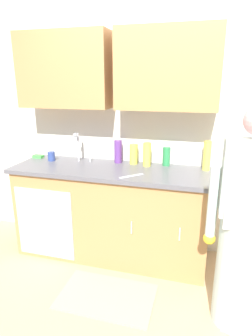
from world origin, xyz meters
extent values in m
plane|color=tan|center=(0.00, 0.00, 0.00)|extent=(9.00, 9.00, 0.00)
cube|color=silver|center=(0.00, 1.05, 1.35)|extent=(4.80, 0.10, 2.70)
cube|color=#B27F4C|center=(-1.04, 0.83, 1.85)|extent=(0.91, 0.34, 0.70)
cube|color=#B27F4C|center=(-0.05, 0.83, 1.85)|extent=(0.91, 0.34, 0.70)
cube|color=#B27F4C|center=(-0.55, 0.70, 0.45)|extent=(1.90, 0.60, 0.90)
cube|color=#B7BABF|center=(-1.15, 0.39, 0.41)|extent=(0.60, 0.01, 0.72)
cylinder|color=silver|center=(-0.27, 0.39, 0.50)|extent=(0.01, 0.01, 0.12)
cylinder|color=silver|center=(0.16, 0.39, 0.50)|extent=(0.01, 0.01, 0.12)
cube|color=#595960|center=(-0.55, 0.70, 0.92)|extent=(1.96, 0.66, 0.04)
cube|color=#B7BABF|center=(-0.92, 0.70, 0.92)|extent=(0.50, 0.36, 0.03)
cylinder|color=#B7BABF|center=(-0.96, 0.85, 1.09)|extent=(0.02, 0.02, 0.30)
sphere|color=#B7BABF|center=(-0.96, 0.79, 1.23)|extent=(0.04, 0.04, 0.04)
cylinder|color=#B7BABF|center=(-0.83, 0.85, 0.99)|extent=(0.02, 0.02, 0.10)
cube|color=white|center=(0.62, 0.08, 0.03)|extent=(0.20, 0.26, 0.06)
cylinder|color=#B2C6C1|center=(0.62, 0.10, 0.44)|extent=(0.34, 0.34, 0.88)
cube|color=#B2C6C1|center=(0.62, 0.10, 1.14)|extent=(0.38, 0.22, 0.52)
cube|color=white|center=(0.62, -0.02, 0.90)|extent=(0.32, 0.04, 0.16)
cylinder|color=#B2C6C1|center=(0.39, 0.12, 0.93)|extent=(0.07, 0.07, 0.55)
sphere|color=yellow|center=(0.39, 0.12, 0.65)|extent=(0.09, 0.09, 0.09)
cube|color=gray|center=(-0.39, 0.05, 0.01)|extent=(0.80, 0.50, 0.01)
cylinder|color=#D8D14C|center=(0.34, 0.88, 1.08)|extent=(0.07, 0.07, 0.28)
cylinder|color=#2D8C4C|center=(-0.05, 0.93, 1.03)|extent=(0.07, 0.07, 0.19)
cylinder|color=#66388C|center=(-0.54, 0.91, 1.06)|extent=(0.08, 0.08, 0.23)
cylinder|color=#D8D14C|center=(-0.38, 0.90, 1.04)|extent=(0.08, 0.08, 0.20)
cylinder|color=#D8D14C|center=(-0.23, 0.86, 1.06)|extent=(0.08, 0.08, 0.24)
cylinder|color=#33478C|center=(-1.25, 0.79, 0.99)|extent=(0.08, 0.08, 0.10)
cube|color=silver|center=(-0.30, 0.51, 0.94)|extent=(0.19, 0.19, 0.01)
cube|color=#4CBF4C|center=(-1.46, 0.86, 0.96)|extent=(0.11, 0.07, 0.03)
camera|label=1|loc=(0.30, -1.83, 1.75)|focal=30.52mm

